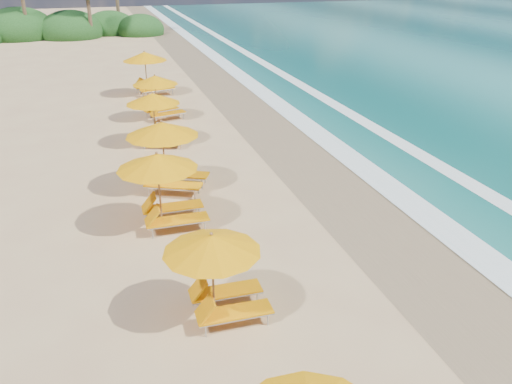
# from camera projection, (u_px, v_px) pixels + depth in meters

# --- Properties ---
(ground) EXTENTS (160.00, 160.00, 0.00)m
(ground) POSITION_uv_depth(u_px,v_px,m) (256.00, 227.00, 16.09)
(ground) COLOR tan
(ground) RESTS_ON ground
(wet_sand) EXTENTS (4.00, 160.00, 0.01)m
(wet_sand) POSITION_uv_depth(u_px,v_px,m) (372.00, 210.00, 17.16)
(wet_sand) COLOR #887351
(wet_sand) RESTS_ON ground
(surf_foam) EXTENTS (4.00, 160.00, 0.01)m
(surf_foam) POSITION_uv_depth(u_px,v_px,m) (443.00, 200.00, 17.87)
(surf_foam) COLOR white
(surf_foam) RESTS_ON ground
(station_3) EXTENTS (2.40, 2.22, 2.22)m
(station_3) POSITION_uv_depth(u_px,v_px,m) (220.00, 270.00, 11.65)
(station_3) COLOR olive
(station_3) RESTS_ON ground
(station_4) EXTENTS (2.63, 2.42, 2.45)m
(station_4) POSITION_uv_depth(u_px,v_px,m) (165.00, 185.00, 15.66)
(station_4) COLOR olive
(station_4) RESTS_ON ground
(station_5) EXTENTS (3.37, 3.36, 2.56)m
(station_5) POSITION_uv_depth(u_px,v_px,m) (169.00, 151.00, 18.15)
(station_5) COLOR olive
(station_5) RESTS_ON ground
(station_6) EXTENTS (3.04, 2.99, 2.36)m
(station_6) POSITION_uv_depth(u_px,v_px,m) (158.00, 115.00, 22.65)
(station_6) COLOR olive
(station_6) RESTS_ON ground
(station_7) EXTENTS (2.84, 2.74, 2.30)m
(station_7) POSITION_uv_depth(u_px,v_px,m) (159.00, 94.00, 26.32)
(station_7) COLOR olive
(station_7) RESTS_ON ground
(station_8) EXTENTS (3.25, 3.15, 2.62)m
(station_8) POSITION_uv_depth(u_px,v_px,m) (149.00, 70.00, 30.90)
(station_8) COLOR olive
(station_8) RESTS_ON ground
(treeline) EXTENTS (25.80, 8.80, 9.74)m
(treeline) POSITION_uv_depth(u_px,v_px,m) (30.00, 28.00, 52.66)
(treeline) COLOR #163D14
(treeline) RESTS_ON ground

